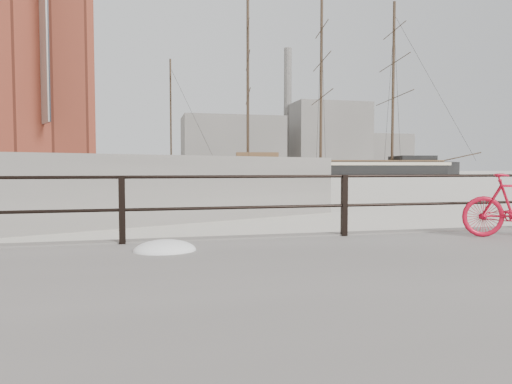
{
  "coord_description": "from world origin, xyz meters",
  "views": [
    {
      "loc": [
        -6.61,
        -7.06,
        1.46
      ],
      "look_at": [
        -4.6,
        1.5,
        1.0
      ],
      "focal_mm": 32.0,
      "sensor_mm": 36.0,
      "label": 1
    }
  ],
  "objects": [
    {
      "name": "industrial_mid",
      "position": [
        55.0,
        145.0,
        12.0
      ],
      "size": [
        26.0,
        20.0,
        24.0
      ],
      "primitive_type": "cube",
      "color": "gray",
      "rests_on": "ground"
    },
    {
      "name": "schooner_mid",
      "position": [
        -9.72,
        80.39,
        0.0
      ],
      "size": [
        32.3,
        14.49,
        22.67
      ],
      "primitive_type": null,
      "rotation": [
        0.0,
        0.0,
        -0.03
      ],
      "color": "beige",
      "rests_on": "ground"
    },
    {
      "name": "barque_black",
      "position": [
        27.0,
        79.13,
        0.0
      ],
      "size": [
        66.94,
        31.82,
        36.07
      ],
      "primitive_type": null,
      "rotation": [
        0.0,
        0.0,
        -0.17
      ],
      "color": "black",
      "rests_on": "ground"
    },
    {
      "name": "industrial_east",
      "position": [
        78.0,
        150.0,
        7.0
      ],
      "size": [
        20.0,
        16.0,
        14.0
      ],
      "primitive_type": "cube",
      "color": "gray",
      "rests_on": "ground"
    },
    {
      "name": "smokestack",
      "position": [
        42.0,
        150.0,
        22.0
      ],
      "size": [
        2.8,
        2.8,
        44.0
      ],
      "primitive_type": "cylinder",
      "color": "gray",
      "rests_on": "ground"
    },
    {
      "name": "industrial_west",
      "position": [
        20.0,
        140.0,
        9.0
      ],
      "size": [
        32.0,
        18.0,
        18.0
      ],
      "primitive_type": "cube",
      "color": "gray",
      "rests_on": "ground"
    }
  ]
}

